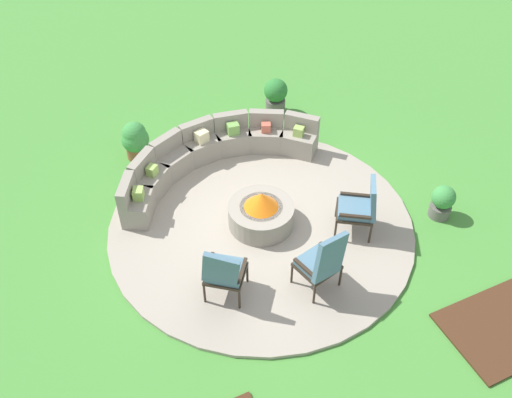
{
  "coord_description": "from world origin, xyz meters",
  "views": [
    {
      "loc": [
        -2.89,
        -6.03,
        6.83
      ],
      "look_at": [
        0.0,
        0.2,
        0.45
      ],
      "focal_mm": 39.86,
      "sensor_mm": 36.0,
      "label": 1
    }
  ],
  "objects_px": {
    "lounge_chair_front_right": "(322,262)",
    "lounge_chair_back_left": "(361,206)",
    "curved_stone_bench": "(210,155)",
    "potted_plant_1": "(135,140)",
    "potted_plant_0": "(442,201)",
    "fire_pit": "(261,212)",
    "potted_plant_3": "(276,95)",
    "lounge_chair_front_left": "(224,271)",
    "potted_plant_2": "(136,141)"
  },
  "relations": [
    {
      "from": "lounge_chair_front_left",
      "to": "potted_plant_2",
      "type": "distance_m",
      "value": 3.83
    },
    {
      "from": "fire_pit",
      "to": "potted_plant_1",
      "type": "distance_m",
      "value": 3.0
    },
    {
      "from": "lounge_chair_front_right",
      "to": "potted_plant_3",
      "type": "distance_m",
      "value": 4.77
    },
    {
      "from": "fire_pit",
      "to": "lounge_chair_back_left",
      "type": "xyz_separation_m",
      "value": [
        1.38,
        -0.8,
        0.28
      ]
    },
    {
      "from": "lounge_chair_front_left",
      "to": "potted_plant_1",
      "type": "xyz_separation_m",
      "value": [
        -0.22,
        3.82,
        -0.21
      ]
    },
    {
      "from": "curved_stone_bench",
      "to": "potted_plant_3",
      "type": "distance_m",
      "value": 2.3
    },
    {
      "from": "lounge_chair_back_left",
      "to": "potted_plant_1",
      "type": "xyz_separation_m",
      "value": [
        -2.73,
        3.48,
        -0.19
      ]
    },
    {
      "from": "potted_plant_2",
      "to": "lounge_chair_front_left",
      "type": "bearing_deg",
      "value": -86.67
    },
    {
      "from": "fire_pit",
      "to": "potted_plant_3",
      "type": "bearing_deg",
      "value": 59.65
    },
    {
      "from": "curved_stone_bench",
      "to": "lounge_chair_front_left",
      "type": "relative_size",
      "value": 3.72
    },
    {
      "from": "lounge_chair_front_right",
      "to": "potted_plant_0",
      "type": "distance_m",
      "value": 2.73
    },
    {
      "from": "lounge_chair_back_left",
      "to": "potted_plant_1",
      "type": "relative_size",
      "value": 1.34
    },
    {
      "from": "fire_pit",
      "to": "curved_stone_bench",
      "type": "relative_size",
      "value": 0.27
    },
    {
      "from": "potted_plant_2",
      "to": "fire_pit",
      "type": "bearing_deg",
      "value": -63.37
    },
    {
      "from": "fire_pit",
      "to": "potted_plant_3",
      "type": "relative_size",
      "value": 1.42
    },
    {
      "from": "fire_pit",
      "to": "potted_plant_1",
      "type": "relative_size",
      "value": 1.42
    },
    {
      "from": "curved_stone_bench",
      "to": "lounge_chair_back_left",
      "type": "xyz_separation_m",
      "value": [
        1.61,
        -2.5,
        0.23
      ]
    },
    {
      "from": "fire_pit",
      "to": "potted_plant_1",
      "type": "xyz_separation_m",
      "value": [
        -1.34,
        2.68,
        0.09
      ]
    },
    {
      "from": "lounge_chair_back_left",
      "to": "potted_plant_1",
      "type": "distance_m",
      "value": 4.43
    },
    {
      "from": "lounge_chair_front_right",
      "to": "lounge_chair_back_left",
      "type": "height_order",
      "value": "lounge_chair_front_right"
    },
    {
      "from": "potted_plant_3",
      "to": "potted_plant_1",
      "type": "bearing_deg",
      "value": -175.3
    },
    {
      "from": "potted_plant_3",
      "to": "potted_plant_0",
      "type": "bearing_deg",
      "value": -73.85
    },
    {
      "from": "potted_plant_3",
      "to": "potted_plant_2",
      "type": "bearing_deg",
      "value": -175.28
    },
    {
      "from": "lounge_chair_back_left",
      "to": "potted_plant_2",
      "type": "relative_size",
      "value": 1.54
    },
    {
      "from": "potted_plant_0",
      "to": "lounge_chair_front_right",
      "type": "bearing_deg",
      "value": -168.47
    },
    {
      "from": "fire_pit",
      "to": "lounge_chair_front_right",
      "type": "xyz_separation_m",
      "value": [
        0.22,
        -1.59,
        0.33
      ]
    },
    {
      "from": "lounge_chair_back_left",
      "to": "potted_plant_0",
      "type": "bearing_deg",
      "value": -66.52
    },
    {
      "from": "potted_plant_0",
      "to": "potted_plant_3",
      "type": "distance_m",
      "value": 4.15
    },
    {
      "from": "lounge_chair_back_left",
      "to": "potted_plant_1",
      "type": "height_order",
      "value": "lounge_chair_back_left"
    },
    {
      "from": "potted_plant_1",
      "to": "curved_stone_bench",
      "type": "bearing_deg",
      "value": -41.3
    },
    {
      "from": "lounge_chair_back_left",
      "to": "potted_plant_2",
      "type": "distance_m",
      "value": 4.43
    },
    {
      "from": "fire_pit",
      "to": "potted_plant_1",
      "type": "height_order",
      "value": "potted_plant_1"
    },
    {
      "from": "lounge_chair_front_right",
      "to": "lounge_chair_back_left",
      "type": "relative_size",
      "value": 1.14
    },
    {
      "from": "lounge_chair_front_left",
      "to": "potted_plant_3",
      "type": "distance_m",
      "value": 4.97
    },
    {
      "from": "lounge_chair_front_left",
      "to": "lounge_chair_front_right",
      "type": "relative_size",
      "value": 0.92
    },
    {
      "from": "curved_stone_bench",
      "to": "lounge_chair_back_left",
      "type": "bearing_deg",
      "value": -57.23
    },
    {
      "from": "lounge_chair_front_right",
      "to": "potted_plant_0",
      "type": "relative_size",
      "value": 1.9
    },
    {
      "from": "lounge_chair_front_right",
      "to": "potted_plant_1",
      "type": "bearing_deg",
      "value": 96.52
    },
    {
      "from": "lounge_chair_back_left",
      "to": "potted_plant_2",
      "type": "bearing_deg",
      "value": 71.07
    },
    {
      "from": "lounge_chair_front_left",
      "to": "lounge_chair_back_left",
      "type": "relative_size",
      "value": 1.04
    },
    {
      "from": "lounge_chair_back_left",
      "to": "potted_plant_3",
      "type": "relative_size",
      "value": 1.34
    },
    {
      "from": "fire_pit",
      "to": "curved_stone_bench",
      "type": "xyz_separation_m",
      "value": [
        -0.22,
        1.7,
        0.05
      ]
    },
    {
      "from": "potted_plant_1",
      "to": "potted_plant_2",
      "type": "height_order",
      "value": "potted_plant_1"
    },
    {
      "from": "lounge_chair_front_left",
      "to": "lounge_chair_front_right",
      "type": "bearing_deg",
      "value": 18.66
    },
    {
      "from": "curved_stone_bench",
      "to": "lounge_chair_back_left",
      "type": "height_order",
      "value": "lounge_chair_back_left"
    },
    {
      "from": "potted_plant_1",
      "to": "potted_plant_0",
      "type": "bearing_deg",
      "value": -41.5
    },
    {
      "from": "potted_plant_1",
      "to": "potted_plant_2",
      "type": "relative_size",
      "value": 1.15
    },
    {
      "from": "curved_stone_bench",
      "to": "potted_plant_1",
      "type": "bearing_deg",
      "value": 138.7
    },
    {
      "from": "curved_stone_bench",
      "to": "potted_plant_1",
      "type": "relative_size",
      "value": 5.2
    },
    {
      "from": "curved_stone_bench",
      "to": "lounge_chair_front_left",
      "type": "distance_m",
      "value": 2.98
    }
  ]
}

